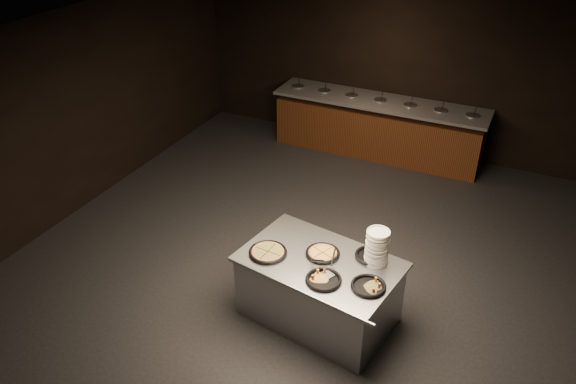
# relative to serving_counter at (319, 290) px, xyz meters

# --- Properties ---
(room) EXTENTS (7.02, 8.02, 2.92)m
(room) POSITION_rel_serving_counter_xyz_m (-0.68, 0.75, 1.06)
(room) COLOR black
(room) RESTS_ON ground
(salad_bar) EXTENTS (3.70, 0.83, 1.18)m
(salad_bar) POSITION_rel_serving_counter_xyz_m (-0.68, 4.30, 0.04)
(salad_bar) COLOR #553114
(salad_bar) RESTS_ON ground
(serving_counter) EXTENTS (1.88, 1.38, 0.82)m
(serving_counter) POSITION_rel_serving_counter_xyz_m (0.00, 0.00, 0.00)
(serving_counter) COLOR #B1B4B9
(serving_counter) RESTS_ON ground
(plate_stack) EXTENTS (0.25, 0.25, 0.40)m
(plate_stack) POSITION_rel_serving_counter_xyz_m (0.56, 0.24, 0.63)
(plate_stack) COLOR white
(plate_stack) RESTS_ON serving_counter
(pan_veggie_whole) EXTENTS (0.43, 0.43, 0.04)m
(pan_veggie_whole) POSITION_rel_serving_counter_xyz_m (-0.57, -0.13, 0.45)
(pan_veggie_whole) COLOR black
(pan_veggie_whole) RESTS_ON serving_counter
(pan_cheese_whole) EXTENTS (0.38, 0.38, 0.04)m
(pan_cheese_whole) POSITION_rel_serving_counter_xyz_m (-0.01, 0.11, 0.45)
(pan_cheese_whole) COLOR black
(pan_cheese_whole) RESTS_ON serving_counter
(pan_cheese_slices_a) EXTENTS (0.36, 0.36, 0.04)m
(pan_cheese_slices_a) POSITION_rel_serving_counter_xyz_m (0.49, 0.30, 0.44)
(pan_cheese_slices_a) COLOR black
(pan_cheese_slices_a) RESTS_ON serving_counter
(pan_cheese_slices_b) EXTENTS (0.38, 0.38, 0.04)m
(pan_cheese_slices_b) POSITION_rel_serving_counter_xyz_m (0.17, -0.30, 0.44)
(pan_cheese_slices_b) COLOR black
(pan_cheese_slices_b) RESTS_ON serving_counter
(pan_veggie_slices) EXTENTS (0.37, 0.37, 0.04)m
(pan_veggie_slices) POSITION_rel_serving_counter_xyz_m (0.62, -0.20, 0.44)
(pan_veggie_slices) COLOR black
(pan_veggie_slices) RESTS_ON serving_counter
(server_left) EXTENTS (0.12, 0.30, 0.15)m
(server_left) POSITION_rel_serving_counter_xyz_m (0.14, 0.04, 0.50)
(server_left) COLOR #B1B4B9
(server_left) RESTS_ON serving_counter
(server_right) EXTENTS (0.33, 0.19, 0.17)m
(server_right) POSITION_rel_serving_counter_xyz_m (0.06, -0.16, 0.51)
(server_right) COLOR #B1B4B9
(server_right) RESTS_ON serving_counter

